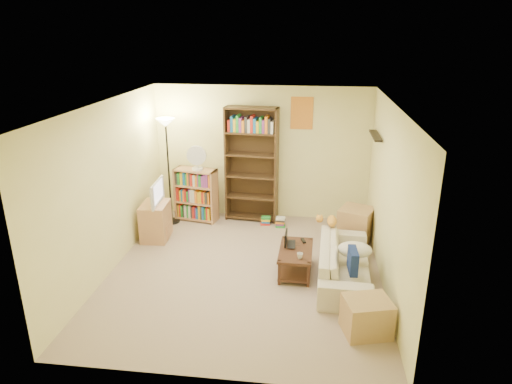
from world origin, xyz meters
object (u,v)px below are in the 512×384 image
tabby_cat (330,220)px  desk_fan (197,158)px  side_table (356,225)px  sofa (344,262)px  short_bookshelf (196,195)px  tall_bookshelf (252,162)px  end_cabinet (367,316)px  coffee_table (296,258)px  television (153,193)px  tv_stand (156,221)px  mug (300,256)px  floor_lamp (167,141)px  laptop (294,245)px

tabby_cat → desk_fan: (-2.39, 1.13, 0.63)m
side_table → sofa: bearing=-101.3°
sofa → side_table: (0.26, 1.32, 0.03)m
tabby_cat → short_bookshelf: short_bookshelf is taller
tall_bookshelf → end_cabinet: 3.88m
coffee_table → short_bookshelf: (-1.95, 1.80, 0.26)m
coffee_table → television: bearing=161.0°
tabby_cat → tv_stand: bearing=174.5°
tabby_cat → short_bookshelf: (-2.45, 1.18, -0.11)m
tabby_cat → coffee_table: tabby_cat is taller
tall_bookshelf → tv_stand: bearing=-140.1°
sofa → tabby_cat: bearing=18.6°
end_cabinet → mug: bearing=128.3°
sofa → desk_fan: (-2.60, 1.85, 0.97)m
tabby_cat → desk_fan: size_ratio=0.92×
coffee_table → floor_lamp: floor_lamp is taller
laptop → short_bookshelf: (-1.92, 1.67, 0.11)m
tv_stand → end_cabinet: bearing=-37.2°
coffee_table → tabby_cat: bearing=52.4°
sofa → laptop: bearing=75.4°
coffee_table → tall_bookshelf: 2.35m
tabby_cat → laptop: (-0.53, -0.49, -0.21)m
television → floor_lamp: size_ratio=0.36×
television → floor_lamp: floor_lamp is taller
laptop → desk_fan: 2.61m
mug → tv_stand: 2.78m
side_table → tv_stand: bearing=-174.7°
mug → desk_fan: desk_fan is taller
television → side_table: bearing=-88.2°
side_table → end_cabinet: side_table is taller
television → sofa: bearing=-111.1°
floor_lamp → television: bearing=-94.2°
short_bookshelf → floor_lamp: (-0.45, -0.17, 1.07)m
sofa → tv_stand: bearing=74.7°
desk_fan → side_table: size_ratio=0.77×
mug → short_bookshelf: bearing=134.2°
floor_lamp → short_bookshelf: bearing=21.1°
mug → side_table: size_ratio=0.19×
desk_fan → end_cabinet: bearing=-47.8°
sofa → mug: sofa is taller
mug → end_cabinet: size_ratio=0.22×
sofa → side_table: 1.35m
desk_fan → tall_bookshelf: bearing=12.6°
floor_lamp → laptop: bearing=-32.4°
laptop → television: (-2.42, 0.78, 0.45)m
mug → desk_fan: 2.94m
short_bookshelf → tall_bookshelf: bearing=20.2°
sofa → laptop: sofa is taller
tabby_cat → side_table: bearing=52.0°
television → tall_bookshelf: size_ratio=0.33×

